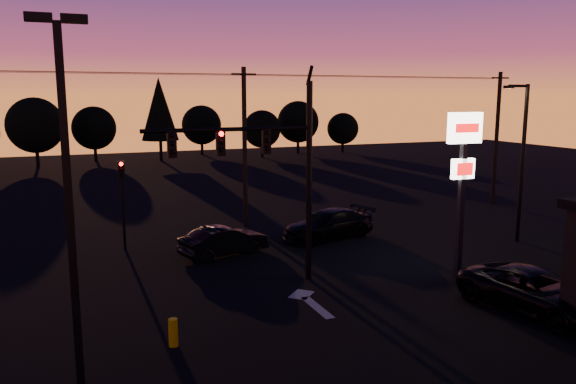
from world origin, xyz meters
name	(u,v)px	position (x,y,z in m)	size (l,w,h in m)	color
ground	(316,320)	(0.00, 0.00, 0.00)	(120.00, 120.00, 0.00)	black
lane_arrow	(309,301)	(0.50, 1.67, 0.01)	(1.20, 3.10, 0.01)	beige
traffic_signal_mast	(271,161)	(-0.10, 3.99, 4.94)	(6.79, 0.52, 8.58)	black
secondary_signal	(122,192)	(-5.00, 11.49, 2.86)	(0.30, 0.31, 4.35)	black
parking_lot_light	(68,195)	(-7.50, -3.00, 5.27)	(1.25, 0.30, 9.14)	black
pylon_sign	(463,161)	(7.00, 1.50, 4.91)	(1.50, 0.28, 6.80)	black
streetlight	(521,156)	(13.91, 5.50, 4.42)	(1.55, 0.35, 8.00)	black
utility_pole_1	(245,147)	(2.00, 14.00, 4.59)	(1.40, 0.26, 9.00)	black
utility_pole_2	(497,138)	(20.00, 14.00, 4.59)	(1.40, 0.26, 9.00)	black
power_wires	(244,75)	(2.00, 14.00, 8.57)	(36.00, 1.22, 0.07)	black
bollard	(173,332)	(-4.82, -0.20, 0.43)	(0.29, 0.29, 0.86)	#DBC300
tree_2	(35,125)	(-10.00, 48.00, 4.37)	(5.77, 5.78, 7.26)	black
tree_3	(94,128)	(-4.00, 52.00, 3.75)	(4.95, 4.95, 6.22)	black
tree_4	(159,109)	(3.00, 49.00, 5.93)	(4.18, 4.18, 9.50)	black
tree_5	(201,125)	(9.00, 54.00, 3.75)	(4.95, 4.95, 6.22)	black
tree_6	(262,129)	(15.00, 48.00, 3.43)	(4.54, 4.54, 5.71)	black
tree_7	(298,122)	(21.00, 51.00, 4.06)	(5.36, 5.36, 6.74)	black
tree_8	(343,129)	(27.00, 50.00, 3.12)	(4.12, 4.12, 5.19)	black
car_mid	(224,241)	(-0.75, 8.67, 0.70)	(1.47, 4.22, 1.39)	black
car_right	(328,224)	(5.19, 9.69, 0.75)	(2.10, 5.17, 1.50)	black
suv_parked	(535,291)	(7.36, -2.18, 0.74)	(2.45, 5.31, 1.48)	black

